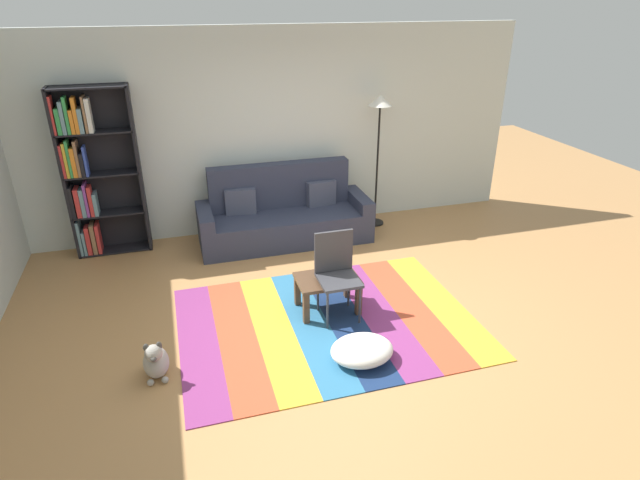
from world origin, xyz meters
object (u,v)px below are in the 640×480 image
at_px(tv_remote, 325,277).
at_px(folding_chair, 336,268).
at_px(couch, 284,216).
at_px(coffee_table, 328,285).
at_px(pouf, 362,350).
at_px(bookshelf, 92,173).
at_px(dog, 156,361).
at_px(standing_lamp, 380,118).

xyz_separation_m(tv_remote, folding_chair, (0.09, -0.10, 0.14)).
distance_m(couch, folding_chair, 1.95).
xyz_separation_m(couch, coffee_table, (0.04, -1.86, -0.03)).
height_order(pouf, folding_chair, folding_chair).
relative_size(bookshelf, tv_remote, 13.96).
relative_size(pouf, dog, 1.46).
height_order(tv_remote, folding_chair, folding_chair).
distance_m(couch, pouf, 2.76).
bearing_deg(pouf, standing_lamp, 66.04).
bearing_deg(bookshelf, dog, -77.48).
bearing_deg(standing_lamp, pouf, -113.96).
xyz_separation_m(bookshelf, pouf, (2.40, -3.04, -0.95)).
distance_m(bookshelf, folding_chair, 3.32).
height_order(couch, pouf, couch).
distance_m(dog, standing_lamp, 4.25).
relative_size(standing_lamp, tv_remote, 12.25).
xyz_separation_m(coffee_table, dog, (-1.74, -0.59, -0.15)).
bearing_deg(standing_lamp, coffee_table, -123.79).
xyz_separation_m(dog, folding_chair, (1.81, 0.51, 0.37)).
bearing_deg(dog, tv_remote, 19.50).
xyz_separation_m(bookshelf, dog, (0.61, -2.73, -0.90)).
relative_size(dog, folding_chair, 0.44).
relative_size(couch, pouf, 3.89).
xyz_separation_m(coffee_table, pouf, (0.05, -0.90, -0.19)).
height_order(couch, standing_lamp, standing_lamp).
bearing_deg(coffee_table, bookshelf, 137.67).
distance_m(coffee_table, dog, 1.85).
relative_size(couch, dog, 5.69).
distance_m(tv_remote, folding_chair, 0.19).
height_order(bookshelf, tv_remote, bookshelf).
bearing_deg(couch, folding_chair, -86.85).
xyz_separation_m(dog, standing_lamp, (3.08, 2.59, 1.37)).
height_order(couch, coffee_table, couch).
xyz_separation_m(couch, bookshelf, (-2.31, 0.28, 0.72)).
distance_m(pouf, standing_lamp, 3.48).
height_order(couch, tv_remote, couch).
xyz_separation_m(couch, folding_chair, (0.11, -1.94, 0.20)).
bearing_deg(pouf, bookshelf, 128.31).
bearing_deg(dog, couch, 55.19).
bearing_deg(folding_chair, dog, -147.77).
bearing_deg(bookshelf, pouf, -51.69).
distance_m(dog, tv_remote, 1.84).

